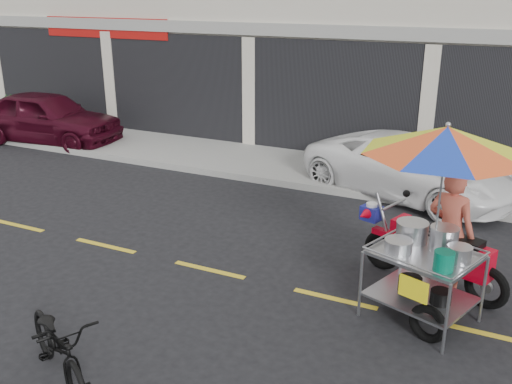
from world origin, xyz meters
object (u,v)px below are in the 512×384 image
at_px(near_bicycle, 59,346).
at_px(food_vendor_rig, 443,193).
at_px(white_pickup, 410,167).
at_px(maroon_sedan, 47,117).

xyz_separation_m(near_bicycle, food_vendor_rig, (3.35, 3.32, 1.18)).
distance_m(white_pickup, near_bicycle, 7.97).
relative_size(maroon_sedan, near_bicycle, 2.41).
xyz_separation_m(maroon_sedan, white_pickup, (9.87, 0.00, -0.10)).
xyz_separation_m(maroon_sedan, food_vendor_rig, (11.04, -4.35, 0.92)).
bearing_deg(food_vendor_rig, white_pickup, 124.47).
xyz_separation_m(maroon_sedan, near_bicycle, (7.69, -7.67, -0.26)).
height_order(white_pickup, near_bicycle, white_pickup).
bearing_deg(maroon_sedan, near_bicycle, -139.79).
bearing_deg(near_bicycle, food_vendor_rig, -16.17).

